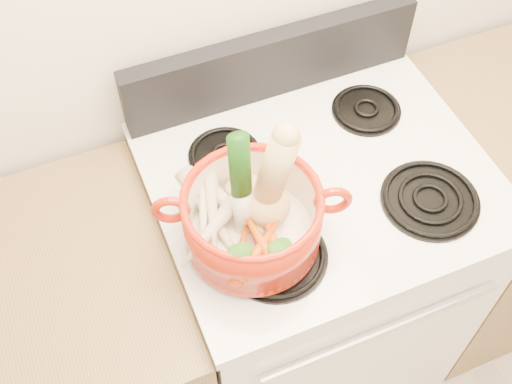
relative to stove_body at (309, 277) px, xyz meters
name	(u,v)px	position (x,y,z in m)	size (l,w,h in m)	color
stove_body	(309,277)	(0.00, 0.00, 0.00)	(0.76, 0.65, 0.92)	white
cooktop	(322,179)	(0.00, 0.00, 0.47)	(0.78, 0.67, 0.03)	silver
control_backsplash	(272,64)	(0.00, 0.30, 0.58)	(0.76, 0.05, 0.18)	black
oven_handle	(383,331)	(0.00, -0.34, 0.32)	(0.02, 0.02, 0.60)	silver
burner_front_left	(275,255)	(-0.19, -0.16, 0.50)	(0.22, 0.22, 0.02)	black
burner_front_right	(430,199)	(0.19, -0.16, 0.50)	(0.22, 0.22, 0.02)	black
burner_back_left	(225,154)	(-0.19, 0.14, 0.50)	(0.17, 0.17, 0.02)	black
burner_back_right	(366,109)	(0.19, 0.14, 0.50)	(0.17, 0.17, 0.02)	black
dutch_oven	(252,219)	(-0.22, -0.10, 0.58)	(0.29, 0.29, 0.14)	#A81D0A
pot_handle_left	(171,210)	(-0.37, -0.05, 0.63)	(0.08, 0.08, 0.02)	#A81D0A
pot_handle_right	(333,201)	(-0.07, -0.16, 0.63)	(0.08, 0.08, 0.02)	#A81D0A
squash	(268,182)	(-0.18, -0.09, 0.66)	(0.10, 0.10, 0.25)	#D8B56E
leek	(242,185)	(-0.23, -0.09, 0.68)	(0.04, 0.04, 0.28)	silver
ginger	(241,188)	(-0.21, -0.01, 0.56)	(0.08, 0.06, 0.04)	tan
parsnip_0	(212,216)	(-0.29, -0.06, 0.56)	(0.05, 0.05, 0.25)	beige
parsnip_1	(211,223)	(-0.30, -0.07, 0.56)	(0.04, 0.04, 0.17)	beige
parsnip_2	(233,208)	(-0.24, -0.06, 0.57)	(0.04, 0.04, 0.20)	beige
parsnip_3	(209,232)	(-0.31, -0.10, 0.58)	(0.04, 0.04, 0.17)	beige
parsnip_4	(204,203)	(-0.30, -0.03, 0.58)	(0.04, 0.04, 0.19)	#F0E9C3
parsnip_5	(212,208)	(-0.29, -0.06, 0.59)	(0.04, 0.04, 0.19)	beige
carrot_0	(261,247)	(-0.22, -0.16, 0.55)	(0.03, 0.03, 0.14)	#C44209
carrot_1	(241,254)	(-0.27, -0.16, 0.56)	(0.03, 0.03, 0.14)	#C24809
carrot_2	(270,234)	(-0.20, -0.15, 0.57)	(0.03, 0.03, 0.16)	#D6480A
carrot_3	(259,250)	(-0.23, -0.18, 0.57)	(0.03, 0.03, 0.15)	#C85D0A
carrot_4	(261,243)	(-0.23, -0.16, 0.58)	(0.03, 0.03, 0.15)	#CD590A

